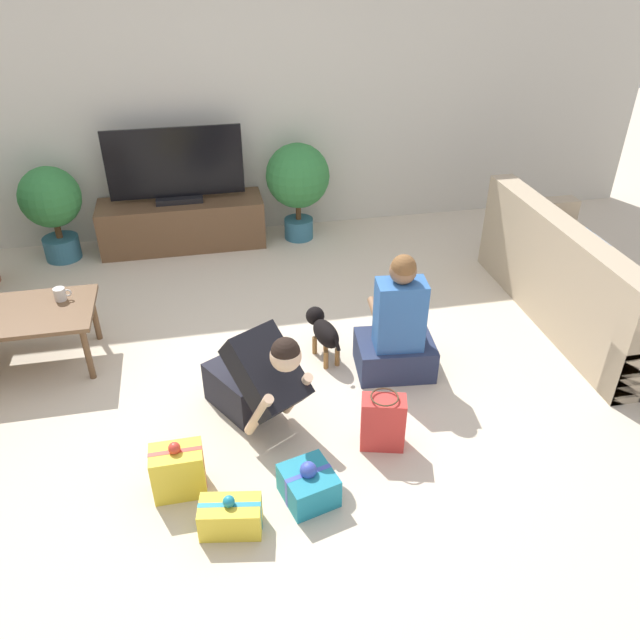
# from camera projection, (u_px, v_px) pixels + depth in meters

# --- Properties ---
(ground_plane) EXTENTS (16.00, 16.00, 0.00)m
(ground_plane) POSITION_uv_depth(u_px,v_px,m) (278.00, 384.00, 4.24)
(ground_plane) COLOR beige
(wall_back) EXTENTS (8.40, 0.06, 2.60)m
(wall_back) POSITION_uv_depth(u_px,v_px,m) (231.00, 97.00, 5.70)
(wall_back) COLOR beige
(wall_back) RESTS_ON ground_plane
(sofa_right) EXTENTS (0.82, 2.09, 0.82)m
(sofa_right) POSITION_uv_depth(u_px,v_px,m) (582.00, 284.00, 4.81)
(sofa_right) COLOR tan
(sofa_right) RESTS_ON ground_plane
(coffee_table) EXTENTS (0.89, 0.61, 0.43)m
(coffee_table) POSITION_uv_depth(u_px,v_px,m) (27.00, 318.00, 4.23)
(coffee_table) COLOR brown
(coffee_table) RESTS_ON ground_plane
(tv_console) EXTENTS (1.52, 0.47, 0.45)m
(tv_console) POSITION_uv_depth(u_px,v_px,m) (183.00, 224.00, 5.93)
(tv_console) COLOR brown
(tv_console) RESTS_ON ground_plane
(tv) EXTENTS (1.22, 0.20, 0.68)m
(tv) POSITION_uv_depth(u_px,v_px,m) (176.00, 169.00, 5.65)
(tv) COLOR black
(tv) RESTS_ON tv_console
(potted_plant_back_right) EXTENTS (0.60, 0.60, 0.94)m
(potted_plant_back_right) POSITION_uv_depth(u_px,v_px,m) (298.00, 180.00, 5.88)
(potted_plant_back_right) COLOR #336B84
(potted_plant_back_right) RESTS_ON ground_plane
(potted_plant_back_left) EXTENTS (0.54, 0.54, 0.87)m
(potted_plant_back_left) POSITION_uv_depth(u_px,v_px,m) (51.00, 204.00, 5.53)
(potted_plant_back_left) COLOR #336B84
(potted_plant_back_left) RESTS_ON ground_plane
(person_kneeling) EXTENTS (0.65, 0.81, 0.76)m
(person_kneeling) POSITION_uv_depth(u_px,v_px,m) (257.00, 379.00, 3.76)
(person_kneeling) COLOR #23232D
(person_kneeling) RESTS_ON ground_plane
(person_sitting) EXTENTS (0.56, 0.51, 0.92)m
(person_sitting) POSITION_uv_depth(u_px,v_px,m) (397.00, 333.00, 4.19)
(person_sitting) COLOR #283351
(person_sitting) RESTS_ON ground_plane
(dog) EXTENTS (0.21, 0.49, 0.33)m
(dog) POSITION_uv_depth(u_px,v_px,m) (323.00, 330.00, 4.40)
(dog) COLOR black
(dog) RESTS_ON ground_plane
(gift_box_a) EXTENTS (0.33, 0.34, 0.26)m
(gift_box_a) POSITION_uv_depth(u_px,v_px,m) (308.00, 485.00, 3.35)
(gift_box_a) COLOR teal
(gift_box_a) RESTS_ON ground_plane
(gift_box_b) EXTENTS (0.28, 0.19, 0.35)m
(gift_box_b) POSITION_uv_depth(u_px,v_px,m) (178.00, 471.00, 3.37)
(gift_box_b) COLOR yellow
(gift_box_b) RESTS_ON ground_plane
(gift_box_c) EXTENTS (0.34, 0.23, 0.24)m
(gift_box_c) POSITION_uv_depth(u_px,v_px,m) (230.00, 516.00, 3.18)
(gift_box_c) COLOR yellow
(gift_box_c) RESTS_ON ground_plane
(gift_bag_a) EXTENTS (0.29, 0.20, 0.37)m
(gift_bag_a) POSITION_uv_depth(u_px,v_px,m) (383.00, 422.00, 3.66)
(gift_bag_a) COLOR red
(gift_bag_a) RESTS_ON ground_plane
(mug) EXTENTS (0.12, 0.08, 0.09)m
(mug) POSITION_uv_depth(u_px,v_px,m) (60.00, 294.00, 4.31)
(mug) COLOR silver
(mug) RESTS_ON coffee_table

